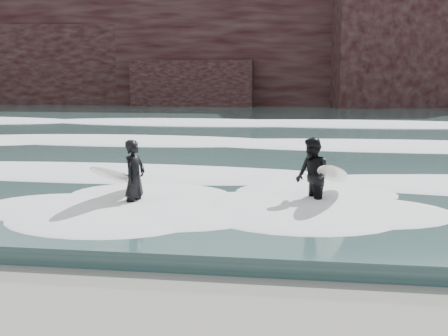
% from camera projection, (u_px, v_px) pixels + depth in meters
% --- Properties ---
extents(sea, '(90.00, 52.00, 0.30)m').
position_uv_depth(sea, '(284.00, 121.00, 33.46)').
color(sea, '#2D4946').
rests_on(sea, ground).
extents(headland, '(70.00, 9.00, 10.00)m').
position_uv_depth(headland, '(293.00, 50.00, 49.26)').
color(headland, black).
rests_on(headland, ground).
extents(foam_near, '(60.00, 3.20, 0.20)m').
position_uv_depth(foam_near, '(255.00, 176.00, 13.90)').
color(foam_near, white).
rests_on(foam_near, sea).
extents(foam_mid, '(60.00, 4.00, 0.24)m').
position_uv_depth(foam_mid, '(272.00, 142.00, 20.73)').
color(foam_mid, white).
rests_on(foam_mid, sea).
extents(foam_far, '(60.00, 4.80, 0.30)m').
position_uv_depth(foam_far, '(282.00, 121.00, 29.51)').
color(foam_far, white).
rests_on(foam_far, sea).
extents(surfer_left, '(1.02, 2.29, 1.59)m').
position_uv_depth(surfer_left, '(128.00, 178.00, 11.42)').
color(surfer_left, black).
rests_on(surfer_left, ground).
extents(surfer_right, '(1.32, 2.23, 1.61)m').
position_uv_depth(surfer_right, '(316.00, 176.00, 11.53)').
color(surfer_right, black).
rests_on(surfer_right, ground).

